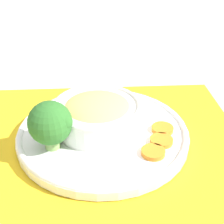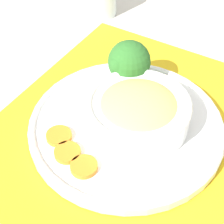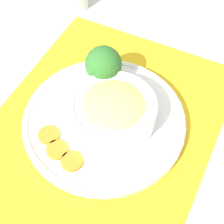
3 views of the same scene
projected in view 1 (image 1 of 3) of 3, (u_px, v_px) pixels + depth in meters
ground_plane at (103, 139)px, 0.58m from camera, size 4.00×4.00×0.00m
placemat at (103, 138)px, 0.58m from camera, size 0.55×0.46×0.00m
plate at (103, 132)px, 0.57m from camera, size 0.31×0.31×0.02m
bowl at (97, 113)px, 0.56m from camera, size 0.16×0.16×0.06m
broccoli_floret at (50, 123)px, 0.50m from camera, size 0.07×0.07×0.08m
carrot_slice_near at (153, 152)px, 0.51m from camera, size 0.04×0.04×0.01m
carrot_slice_middle at (161, 141)px, 0.53m from camera, size 0.04×0.04×0.01m
carrot_slice_far at (162, 129)px, 0.56m from camera, size 0.04×0.04×0.01m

